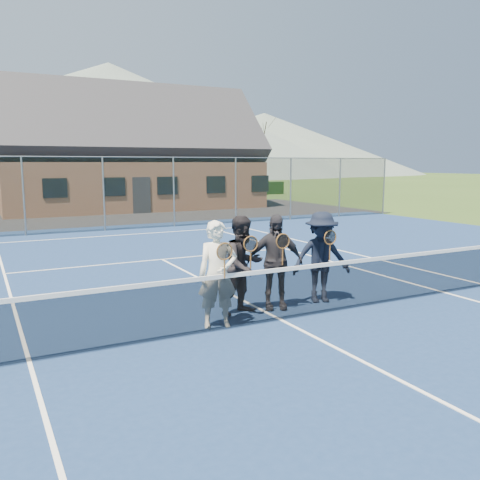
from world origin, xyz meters
The scene contains 16 objects.
ground centered at (0.00, 20.00, 0.00)m, with size 220.00×220.00×0.00m, color #2E4819.
court_surface centered at (0.00, 0.00, 0.01)m, with size 30.00×30.00×0.02m, color navy.
hedge_row centered at (0.00, 32.00, 0.55)m, with size 40.00×1.20×1.10m, color black.
hill_centre centered at (20.00, 95.00, 11.00)m, with size 120.00×120.00×22.00m, color slate.
hill_east centered at (55.00, 95.00, 7.00)m, with size 90.00×90.00×14.00m, color slate.
court_markings centered at (0.00, 0.00, 0.02)m, with size 11.03×23.83×0.01m.
tennis_net centered at (0.00, 0.00, 0.54)m, with size 11.68×0.08×1.10m.
perimeter_fence centered at (0.00, 13.50, 1.52)m, with size 30.07×0.07×3.02m.
clubhouse centered at (4.00, 24.00, 3.99)m, with size 15.60×8.20×7.70m.
tree_c centered at (2.00, 33.00, 5.79)m, with size 3.20×3.20×7.77m.
tree_d centered at (12.00, 33.00, 5.79)m, with size 3.20×3.20×7.77m.
tree_e centered at (18.00, 33.00, 5.79)m, with size 3.20×3.20×7.77m.
player_a centered at (-1.13, 0.21, 0.92)m, with size 0.74×0.58×1.80m.
player_b centered at (-0.38, 0.70, 0.92)m, with size 1.02×0.88×1.80m.
player_c centered at (0.28, 0.69, 0.92)m, with size 1.14×0.80×1.80m.
player_d centered at (1.34, 0.68, 0.92)m, with size 1.31×0.99×1.80m.
Camera 1 is at (-4.62, -7.29, 2.76)m, focal length 38.00 mm.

